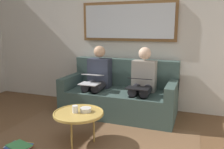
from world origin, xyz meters
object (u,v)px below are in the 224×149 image
at_px(framed_mirror, 128,21).
at_px(coffee_table, 79,114).
at_px(laptop_black, 139,83).
at_px(cup, 75,109).
at_px(couch, 120,95).
at_px(bowl, 86,110).
at_px(magazine_stack, 19,146).
at_px(person_left, 143,81).
at_px(person_right, 97,77).
at_px(laptop_silver, 91,79).

bearing_deg(framed_mirror, coffee_table, 84.74).
xyz_separation_m(framed_mirror, coffee_table, (0.15, 1.61, -1.16)).
distance_m(coffee_table, laptop_black, 1.08).
distance_m(cup, laptop_black, 1.10).
distance_m(couch, bowl, 1.17).
height_order(coffee_table, magazine_stack, coffee_table).
distance_m(couch, person_left, 0.50).
bearing_deg(couch, framed_mirror, -90.00).
xyz_separation_m(person_left, person_right, (0.79, 0.00, 0.00)).
bearing_deg(bowl, couch, -93.94).
xyz_separation_m(couch, magazine_stack, (0.77, 1.60, -0.28)).
distance_m(framed_mirror, person_right, 1.12).
bearing_deg(coffee_table, magazine_stack, 31.90).
bearing_deg(coffee_table, person_left, -115.28).
bearing_deg(cup, laptop_silver, -77.30).
xyz_separation_m(couch, laptop_black, (-0.39, 0.31, 0.32)).
xyz_separation_m(laptop_black, magazine_stack, (1.16, 1.29, -0.60)).
height_order(cup, laptop_silver, laptop_silver).
height_order(couch, laptop_black, couch).
xyz_separation_m(couch, framed_mirror, (0.00, -0.39, 1.24)).
height_order(bowl, laptop_black, laptop_black).
height_order(couch, person_right, person_right).
bearing_deg(bowl, laptop_black, -119.37).
height_order(coffee_table, person_right, person_right).
bearing_deg(cup, coffee_table, -159.95).
height_order(person_right, magazine_stack, person_right).
height_order(cup, person_left, person_left).
bearing_deg(magazine_stack, couch, -115.60).
bearing_deg(cup, laptop_black, -122.38).
bearing_deg(person_right, coffee_table, 102.14).
bearing_deg(person_left, framed_mirror, -49.16).
bearing_deg(bowl, person_left, -113.56).
xyz_separation_m(framed_mirror, magazine_stack, (0.77, 1.99, -1.52)).
bearing_deg(bowl, magazine_stack, 32.99).
bearing_deg(person_left, cup, 63.41).
height_order(framed_mirror, laptop_black, framed_mirror).
relative_size(person_left, person_right, 1.00).
distance_m(cup, person_right, 1.19).
bearing_deg(laptop_silver, person_left, -162.92).
bearing_deg(person_right, couch, -170.21).
height_order(coffee_table, person_left, person_left).
xyz_separation_m(framed_mirror, person_left, (-0.39, 0.46, -0.94)).
bearing_deg(couch, person_right, 9.79).
bearing_deg(laptop_black, laptop_silver, -0.15).
bearing_deg(magazine_stack, coffee_table, -148.10).
bearing_deg(couch, laptop_silver, 38.21).
distance_m(coffee_table, person_right, 1.19).
xyz_separation_m(cup, person_left, (-0.58, -1.16, 0.16)).
xyz_separation_m(person_left, laptop_silver, (0.79, 0.24, 0.02)).
height_order(cup, person_right, person_right).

